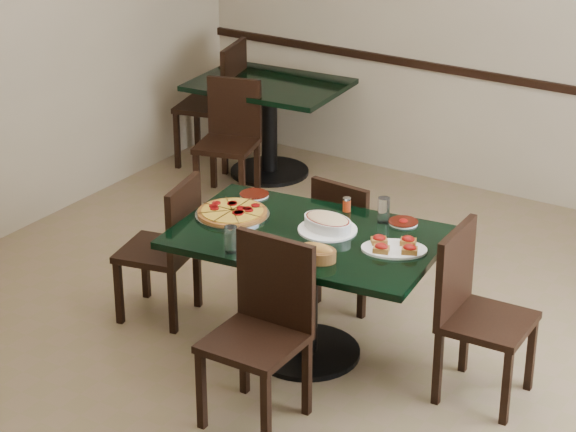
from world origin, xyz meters
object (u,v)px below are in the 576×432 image
Objects in this scene: chair_far at (348,236)px; chair_left at (169,243)px; bread_basket at (316,253)px; pepperoni_pizza at (232,213)px; chair_near at (264,321)px; chair_right at (473,305)px; main_table at (307,264)px; back_table at (269,110)px; bruschetta_platter at (394,246)px; back_chair_left at (220,97)px; back_chair_near at (230,133)px; lasagna_casserole at (328,223)px.

chair_left reaches higher than chair_far.
pepperoni_pizza is at bearing 150.39° from bread_basket.
chair_right is (0.81, 0.74, -0.02)m from chair_near.
pepperoni_pizza reaches higher than main_table.
bruschetta_platter is at bearing -48.70° from back_table.
bread_basket reaches higher than chair_far.
back_chair_left is (-2.27, 2.79, 0.03)m from chair_near.
back_chair_left is (-0.44, 0.49, 0.07)m from back_chair_near.
main_table is at bearing 1.73° from pepperoni_pizza.
bruschetta_platter is (2.64, -2.11, 0.21)m from back_chair_left.
bruschetta_platter is at bearing 140.31° from chair_far.
chair_far is 1.15m from chair_right.
back_chair_left is at bearing 123.12° from bread_basket.
chair_near reaches higher than main_table.
lasagna_casserole is at bearing 112.00° from chair_far.
chair_far is at bearing 61.25° from chair_right.
chair_far is at bearing 92.42° from main_table.
back_chair_near reaches higher than pepperoni_pizza.
lasagna_casserole is 0.37m from bread_basket.
back_table is at bearing 79.52° from back_chair_left.
chair_near is (1.83, -2.82, 0.01)m from back_table.
back_table is 0.52m from back_chair_near.
back_table is 2.78m from lasagna_casserole.
chair_right is 3.70m from back_chair_left.
chair_far is at bearing -48.81° from back_table.
chair_left is (-1.04, 0.55, -0.05)m from chair_near.
chair_far is at bearing 39.20° from back_chair_left.
back_chair_near is (-0.80, 1.75, 0.00)m from chair_left.
chair_right is at bearing 42.04° from chair_near.
back_chair_left is (-3.08, 2.05, 0.04)m from chair_right.
chair_near is (0.12, -0.61, -0.03)m from main_table.
chair_near is 0.45m from bread_basket.
chair_right is at bearing 83.28° from chair_left.
chair_right reaches higher than back_chair_near.
chair_near is at bearing -113.24° from bread_basket.
back_chair_left is 2.77m from pepperoni_pizza.
back_table is 3.12m from bread_basket.
chair_near is 3.60m from back_chair_left.
chair_left is at bearing -162.23° from lasagna_casserole.
pepperoni_pizza is at bearing 64.33° from chair_far.
bruschetta_platter is at bearing 36.42° from bread_basket.
chair_left is (-1.84, -0.19, -0.03)m from chair_right.
bread_basket is 0.43m from bruschetta_platter.
pepperoni_pizza is 0.57m from lasagna_casserole.
chair_near is (0.23, -1.26, 0.08)m from chair_far.
lasagna_casserole is (0.18, -0.55, 0.34)m from chair_far.
lasagna_casserole is (0.07, 0.10, 0.23)m from main_table.
lasagna_casserole is at bearing 32.92° from back_chair_left.
pepperoni_pizza is at bearing -69.94° from back_chair_near.
chair_right is at bearing 42.49° from back_chair_left.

